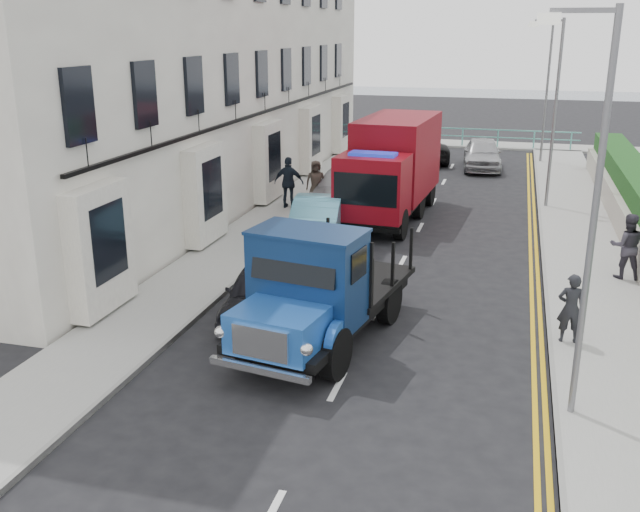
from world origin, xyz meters
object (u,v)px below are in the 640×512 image
(lamp_far, at_px, (545,84))
(parked_car_front, at_px, (260,292))
(lamp_near, at_px, (588,199))
(red_lorry, at_px, (392,166))
(lamp_mid, at_px, (552,103))
(bedford_lorry, at_px, (312,297))
(pedestrian_east_near, at_px, (571,308))

(lamp_far, relative_size, parked_car_front, 1.94)
(lamp_near, height_order, red_lorry, lamp_near)
(lamp_mid, bearing_deg, parked_car_front, -117.78)
(lamp_near, bearing_deg, bedford_lorry, 164.29)
(lamp_near, bearing_deg, red_lorry, 112.41)
(lamp_mid, distance_m, pedestrian_east_near, 13.26)
(lamp_near, relative_size, red_lorry, 1.01)
(lamp_near, relative_size, lamp_mid, 1.00)
(parked_car_front, xyz_separation_m, pedestrian_east_near, (7.07, 0.11, 0.28))
(parked_car_front, relative_size, pedestrian_east_near, 2.33)
(lamp_near, xyz_separation_m, red_lorry, (-5.42, 13.13, -2.10))
(lamp_near, relative_size, bedford_lorry, 1.18)
(red_lorry, bearing_deg, lamp_mid, 31.67)
(lamp_far, height_order, red_lorry, lamp_far)
(lamp_mid, relative_size, parked_car_front, 1.94)
(lamp_far, relative_size, bedford_lorry, 1.18)
(lamp_near, distance_m, red_lorry, 14.36)
(lamp_mid, distance_m, lamp_far, 10.00)
(bedford_lorry, height_order, pedestrian_east_near, bedford_lorry)
(bedford_lorry, xyz_separation_m, red_lorry, (-0.32, 11.70, 0.66))
(lamp_near, xyz_separation_m, parked_car_front, (-6.85, 3.00, -3.38))
(lamp_far, height_order, parked_car_front, lamp_far)
(pedestrian_east_near, bearing_deg, lamp_near, 81.49)
(red_lorry, height_order, parked_car_front, red_lorry)
(lamp_near, distance_m, bedford_lorry, 5.97)
(lamp_mid, xyz_separation_m, red_lorry, (-5.42, -2.87, -2.10))
(lamp_far, bearing_deg, pedestrian_east_near, -89.44)
(pedestrian_east_near, bearing_deg, lamp_far, -93.86)
(lamp_near, distance_m, parked_car_front, 8.20)
(red_lorry, distance_m, pedestrian_east_near, 11.55)
(red_lorry, bearing_deg, bedford_lorry, -84.65)
(lamp_near, xyz_separation_m, pedestrian_east_near, (0.22, 3.11, -3.10))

